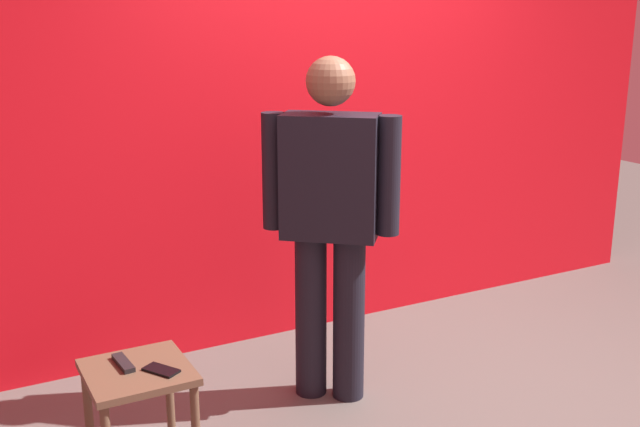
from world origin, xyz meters
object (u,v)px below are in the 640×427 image
object	(u,v)px
standing_person	(330,214)
cell_phone	(161,370)
side_table	(139,394)
tv_remote	(123,363)

from	to	relation	value
standing_person	cell_phone	world-z (taller)	standing_person
side_table	cell_phone	distance (m)	0.15
side_table	tv_remote	distance (m)	0.14
cell_phone	tv_remote	distance (m)	0.17
standing_person	tv_remote	bearing A→B (deg)	-165.28
standing_person	cell_phone	size ratio (longest dim) A/B	11.91
tv_remote	cell_phone	bearing A→B (deg)	-50.01
side_table	cell_phone	xyz separation A→B (m)	(0.08, -0.07, 0.11)
side_table	tv_remote	size ratio (longest dim) A/B	3.18
side_table	cell_phone	size ratio (longest dim) A/B	3.76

